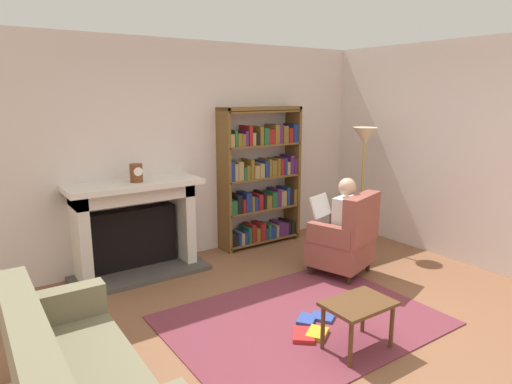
{
  "coord_description": "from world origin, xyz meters",
  "views": [
    {
      "loc": [
        -2.5,
        -2.59,
        2.07
      ],
      "look_at": [
        0.1,
        1.2,
        1.05
      ],
      "focal_mm": 31.42,
      "sensor_mm": 36.0,
      "label": 1
    }
  ],
  "objects_px": {
    "bookshelf": "(261,178)",
    "floor_lamp": "(364,146)",
    "side_table": "(358,309)",
    "fireplace": "(135,225)",
    "mantel_clock": "(136,173)",
    "armchair_reading": "(346,239)",
    "seated_reader": "(338,221)"
  },
  "relations": [
    {
      "from": "bookshelf",
      "to": "side_table",
      "type": "bearing_deg",
      "value": -108.65
    },
    {
      "from": "fireplace",
      "to": "armchair_reading",
      "type": "height_order",
      "value": "fireplace"
    },
    {
      "from": "armchair_reading",
      "to": "floor_lamp",
      "type": "xyz_separation_m",
      "value": [
        0.93,
        0.64,
        0.95
      ]
    },
    {
      "from": "fireplace",
      "to": "mantel_clock",
      "type": "xyz_separation_m",
      "value": [
        0.02,
        -0.1,
        0.62
      ]
    },
    {
      "from": "mantel_clock",
      "to": "bookshelf",
      "type": "bearing_deg",
      "value": 4.31
    },
    {
      "from": "mantel_clock",
      "to": "bookshelf",
      "type": "height_order",
      "value": "bookshelf"
    },
    {
      "from": "fireplace",
      "to": "seated_reader",
      "type": "relative_size",
      "value": 1.34
    },
    {
      "from": "seated_reader",
      "to": "side_table",
      "type": "relative_size",
      "value": 2.04
    },
    {
      "from": "mantel_clock",
      "to": "side_table",
      "type": "height_order",
      "value": "mantel_clock"
    },
    {
      "from": "bookshelf",
      "to": "side_table",
      "type": "height_order",
      "value": "bookshelf"
    },
    {
      "from": "seated_reader",
      "to": "fireplace",
      "type": "bearing_deg",
      "value": -52.4
    },
    {
      "from": "fireplace",
      "to": "side_table",
      "type": "relative_size",
      "value": 2.74
    },
    {
      "from": "armchair_reading",
      "to": "side_table",
      "type": "distance_m",
      "value": 1.58
    },
    {
      "from": "side_table",
      "to": "bookshelf",
      "type": "bearing_deg",
      "value": 71.35
    },
    {
      "from": "armchair_reading",
      "to": "seated_reader",
      "type": "height_order",
      "value": "seated_reader"
    },
    {
      "from": "bookshelf",
      "to": "floor_lamp",
      "type": "bearing_deg",
      "value": -36.87
    },
    {
      "from": "fireplace",
      "to": "armchair_reading",
      "type": "bearing_deg",
      "value": -36.01
    },
    {
      "from": "bookshelf",
      "to": "side_table",
      "type": "xyz_separation_m",
      "value": [
        -0.89,
        -2.64,
        -0.58
      ]
    },
    {
      "from": "mantel_clock",
      "to": "bookshelf",
      "type": "relative_size",
      "value": 0.11
    },
    {
      "from": "bookshelf",
      "to": "mantel_clock",
      "type": "bearing_deg",
      "value": -175.69
    },
    {
      "from": "fireplace",
      "to": "side_table",
      "type": "height_order",
      "value": "fireplace"
    },
    {
      "from": "side_table",
      "to": "floor_lamp",
      "type": "height_order",
      "value": "floor_lamp"
    },
    {
      "from": "bookshelf",
      "to": "seated_reader",
      "type": "xyz_separation_m",
      "value": [
        0.13,
        -1.36,
        -0.31
      ]
    },
    {
      "from": "seated_reader",
      "to": "floor_lamp",
      "type": "height_order",
      "value": "floor_lamp"
    },
    {
      "from": "mantel_clock",
      "to": "floor_lamp",
      "type": "xyz_separation_m",
      "value": [
        2.89,
        -0.69,
        0.17
      ]
    },
    {
      "from": "fireplace",
      "to": "armchair_reading",
      "type": "xyz_separation_m",
      "value": [
        1.98,
        -1.44,
        -0.16
      ]
    },
    {
      "from": "armchair_reading",
      "to": "side_table",
      "type": "xyz_separation_m",
      "value": [
        -1.06,
        -1.18,
        -0.07
      ]
    },
    {
      "from": "mantel_clock",
      "to": "seated_reader",
      "type": "xyz_separation_m",
      "value": [
        1.92,
        -1.22,
        -0.58
      ]
    },
    {
      "from": "fireplace",
      "to": "mantel_clock",
      "type": "distance_m",
      "value": 0.63
    },
    {
      "from": "floor_lamp",
      "to": "side_table",
      "type": "bearing_deg",
      "value": -137.62
    },
    {
      "from": "mantel_clock",
      "to": "armchair_reading",
      "type": "xyz_separation_m",
      "value": [
        1.96,
        -1.33,
        -0.78
      ]
    },
    {
      "from": "fireplace",
      "to": "mantel_clock",
      "type": "height_order",
      "value": "mantel_clock"
    }
  ]
}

